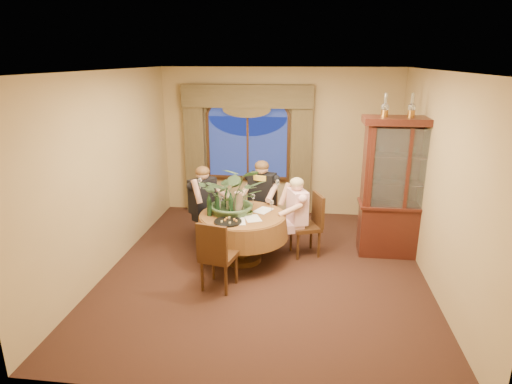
# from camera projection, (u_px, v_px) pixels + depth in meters

# --- Properties ---
(floor) EXTENTS (5.00, 5.00, 0.00)m
(floor) POSITION_uv_depth(u_px,v_px,m) (265.00, 270.00, 6.24)
(floor) COLOR black
(floor) RESTS_ON ground
(wall_back) EXTENTS (4.50, 0.00, 4.50)m
(wall_back) POSITION_uv_depth(u_px,v_px,m) (279.00, 143.00, 8.19)
(wall_back) COLOR #A18857
(wall_back) RESTS_ON ground
(wall_right) EXTENTS (0.00, 5.00, 5.00)m
(wall_right) POSITION_uv_depth(u_px,v_px,m) (438.00, 183.00, 5.56)
(wall_right) COLOR #A18857
(wall_right) RESTS_ON ground
(ceiling) EXTENTS (5.00, 5.00, 0.00)m
(ceiling) POSITION_uv_depth(u_px,v_px,m) (267.00, 71.00, 5.40)
(ceiling) COLOR white
(ceiling) RESTS_ON wall_back
(window) EXTENTS (1.62, 0.10, 1.32)m
(window) POSITION_uv_depth(u_px,v_px,m) (248.00, 148.00, 8.22)
(window) COLOR navy
(window) RESTS_ON wall_back
(arched_transom) EXTENTS (1.60, 0.06, 0.44)m
(arched_transom) POSITION_uv_depth(u_px,v_px,m) (248.00, 107.00, 7.99)
(arched_transom) COLOR navy
(arched_transom) RESTS_ON wall_back
(drapery_left) EXTENTS (0.38, 0.14, 2.32)m
(drapery_left) POSITION_uv_depth(u_px,v_px,m) (195.00, 153.00, 8.33)
(drapery_left) COLOR #463C22
(drapery_left) RESTS_ON floor
(drapery_right) EXTENTS (0.38, 0.14, 2.32)m
(drapery_right) POSITION_uv_depth(u_px,v_px,m) (301.00, 156.00, 8.09)
(drapery_right) COLOR #463C22
(drapery_right) RESTS_ON floor
(swag_valance) EXTENTS (2.45, 0.16, 0.42)m
(swag_valance) POSITION_uv_depth(u_px,v_px,m) (247.00, 96.00, 7.85)
(swag_valance) COLOR #463C22
(swag_valance) RESTS_ON wall_back
(dining_table) EXTENTS (1.44, 1.44, 0.75)m
(dining_table) POSITION_uv_depth(u_px,v_px,m) (243.00, 237.00, 6.42)
(dining_table) COLOR maroon
(dining_table) RESTS_ON floor
(china_cabinet) EXTENTS (1.33, 0.53, 2.14)m
(china_cabinet) POSITION_uv_depth(u_px,v_px,m) (403.00, 189.00, 6.44)
(china_cabinet) COLOR black
(china_cabinet) RESTS_ON floor
(oil_lamp_left) EXTENTS (0.11, 0.11, 0.34)m
(oil_lamp_left) POSITION_uv_depth(u_px,v_px,m) (385.00, 105.00, 6.11)
(oil_lamp_left) COLOR #A5722D
(oil_lamp_left) RESTS_ON china_cabinet
(oil_lamp_center) EXTENTS (0.11, 0.11, 0.34)m
(oil_lamp_center) POSITION_uv_depth(u_px,v_px,m) (412.00, 105.00, 6.07)
(oil_lamp_center) COLOR #A5722D
(oil_lamp_center) RESTS_ON china_cabinet
(oil_lamp_right) EXTENTS (0.11, 0.11, 0.34)m
(oil_lamp_right) POSITION_uv_depth(u_px,v_px,m) (439.00, 105.00, 6.02)
(oil_lamp_right) COLOR #A5722D
(oil_lamp_right) RESTS_ON china_cabinet
(chair_right) EXTENTS (0.54, 0.54, 0.96)m
(chair_right) POSITION_uv_depth(u_px,v_px,m) (305.00, 225.00, 6.61)
(chair_right) COLOR black
(chair_right) RESTS_ON floor
(chair_back_right) EXTENTS (0.50, 0.50, 0.96)m
(chair_back_right) POSITION_uv_depth(u_px,v_px,m) (262.00, 211.00, 7.23)
(chair_back_right) COLOR black
(chair_back_right) RESTS_ON floor
(chair_back) EXTENTS (0.59, 0.59, 0.96)m
(chair_back) POSITION_uv_depth(u_px,v_px,m) (211.00, 214.00, 7.09)
(chair_back) COLOR black
(chair_back) RESTS_ON floor
(chair_front_left) EXTENTS (0.50, 0.50, 0.96)m
(chair_front_left) POSITION_uv_depth(u_px,v_px,m) (219.00, 254.00, 5.63)
(chair_front_left) COLOR black
(chair_front_left) RESTS_ON floor
(person_pink) EXTENTS (0.55, 0.57, 1.25)m
(person_pink) POSITION_uv_depth(u_px,v_px,m) (297.00, 216.00, 6.57)
(person_pink) COLOR beige
(person_pink) RESTS_ON floor
(person_back) EXTENTS (0.63, 0.64, 1.33)m
(person_back) POSITION_uv_depth(u_px,v_px,m) (203.00, 206.00, 6.92)
(person_back) COLOR black
(person_back) RESTS_ON floor
(person_scarf) EXTENTS (0.58, 0.55, 1.37)m
(person_scarf) POSITION_uv_depth(u_px,v_px,m) (262.00, 200.00, 7.12)
(person_scarf) COLOR black
(person_scarf) RESTS_ON floor
(stoneware_vase) EXTENTS (0.16, 0.16, 0.31)m
(stoneware_vase) POSITION_uv_depth(u_px,v_px,m) (238.00, 202.00, 6.36)
(stoneware_vase) COLOR #91735E
(stoneware_vase) RESTS_ON dining_table
(centerpiece_plant) EXTENTS (0.98, 1.09, 0.85)m
(centerpiece_plant) POSITION_uv_depth(u_px,v_px,m) (234.00, 171.00, 6.22)
(centerpiece_plant) COLOR #385430
(centerpiece_plant) RESTS_ON dining_table
(olive_bowl) EXTENTS (0.15, 0.15, 0.05)m
(olive_bowl) POSITION_uv_depth(u_px,v_px,m) (248.00, 213.00, 6.28)
(olive_bowl) COLOR #46572B
(olive_bowl) RESTS_ON dining_table
(cheese_platter) EXTENTS (0.39, 0.39, 0.02)m
(cheese_platter) POSITION_uv_depth(u_px,v_px,m) (228.00, 222.00, 5.99)
(cheese_platter) COLOR black
(cheese_platter) RESTS_ON dining_table
(wine_bottle_0) EXTENTS (0.07, 0.07, 0.33)m
(wine_bottle_0) POSITION_uv_depth(u_px,v_px,m) (218.00, 201.00, 6.36)
(wine_bottle_0) COLOR tan
(wine_bottle_0) RESTS_ON dining_table
(wine_bottle_1) EXTENTS (0.07, 0.07, 0.33)m
(wine_bottle_1) POSITION_uv_depth(u_px,v_px,m) (228.00, 201.00, 6.37)
(wine_bottle_1) COLOR tan
(wine_bottle_1) RESTS_ON dining_table
(wine_bottle_2) EXTENTS (0.07, 0.07, 0.33)m
(wine_bottle_2) POSITION_uv_depth(u_px,v_px,m) (231.00, 204.00, 6.26)
(wine_bottle_2) COLOR black
(wine_bottle_2) RESTS_ON dining_table
(wine_bottle_3) EXTENTS (0.07, 0.07, 0.33)m
(wine_bottle_3) POSITION_uv_depth(u_px,v_px,m) (217.00, 203.00, 6.28)
(wine_bottle_3) COLOR black
(wine_bottle_3) RESTS_ON dining_table
(wine_bottle_4) EXTENTS (0.07, 0.07, 0.33)m
(wine_bottle_4) POSITION_uv_depth(u_px,v_px,m) (227.00, 198.00, 6.49)
(wine_bottle_4) COLOR black
(wine_bottle_4) RESTS_ON dining_table
(wine_bottle_5) EXTENTS (0.07, 0.07, 0.33)m
(wine_bottle_5) POSITION_uv_depth(u_px,v_px,m) (209.00, 205.00, 6.21)
(wine_bottle_5) COLOR black
(wine_bottle_5) RESTS_ON dining_table
(tasting_paper_0) EXTENTS (0.31, 0.36, 0.00)m
(tasting_paper_0) POSITION_uv_depth(u_px,v_px,m) (253.00, 218.00, 6.13)
(tasting_paper_0) COLOR white
(tasting_paper_0) RESTS_ON dining_table
(tasting_paper_1) EXTENTS (0.32, 0.36, 0.00)m
(tasting_paper_1) POSITION_uv_depth(u_px,v_px,m) (263.00, 210.00, 6.45)
(tasting_paper_1) COLOR white
(tasting_paper_1) RESTS_ON dining_table
(tasting_paper_2) EXTENTS (0.27, 0.34, 0.00)m
(tasting_paper_2) POSITION_uv_depth(u_px,v_px,m) (238.00, 221.00, 6.02)
(tasting_paper_2) COLOR white
(tasting_paper_2) RESTS_ON dining_table
(wine_glass_person_pink) EXTENTS (0.07, 0.07, 0.18)m
(wine_glass_person_pink) POSITION_uv_depth(u_px,v_px,m) (272.00, 206.00, 6.40)
(wine_glass_person_pink) COLOR silver
(wine_glass_person_pink) RESTS_ON dining_table
(wine_glass_person_back) EXTENTS (0.07, 0.07, 0.18)m
(wine_glass_person_back) POSITION_uv_depth(u_px,v_px,m) (222.00, 202.00, 6.58)
(wine_glass_person_back) COLOR silver
(wine_glass_person_back) RESTS_ON dining_table
(wine_glass_person_scarf) EXTENTS (0.07, 0.07, 0.18)m
(wine_glass_person_scarf) POSITION_uv_depth(u_px,v_px,m) (253.00, 199.00, 6.69)
(wine_glass_person_scarf) COLOR silver
(wine_glass_person_scarf) RESTS_ON dining_table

